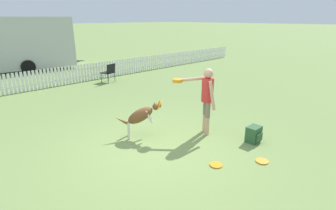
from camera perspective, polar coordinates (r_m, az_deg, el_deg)
The scene contains 9 objects.
ground_plane at distance 5.79m, azimuth -2.69°, elevation -9.42°, with size 240.00×240.00×0.00m, color olive.
handler_person at distance 6.24m, azimuth 8.14°, elevation 2.47°, with size 0.72×1.02×1.61m.
leaping_dog at distance 6.15m, azimuth -5.89°, elevation -2.25°, with size 0.99×0.78×0.89m.
frisbee_near_handler at distance 5.61m, azimuth 19.79°, elevation -11.44°, with size 0.24×0.24×0.02m.
frisbee_near_dog at distance 5.26m, azimuth 10.42°, elevation -12.69°, with size 0.24×0.24×0.02m.
backpack_on_grass at distance 6.31m, azimuth 18.18°, elevation -6.08°, with size 0.34×0.29×0.37m.
picket_fence at distance 11.56m, azimuth -26.11°, elevation 5.04°, with size 25.35×0.04×0.77m.
folding_chair_center at distance 11.73m, azimuth -12.71°, elevation 7.18°, with size 0.57×0.59×0.82m.
equipment_trailer at distance 16.11m, azimuth -27.42°, elevation 11.99°, with size 4.81×2.91×2.74m.
Camera 1 is at (-3.34, -3.88, 2.71)m, focal length 28.00 mm.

